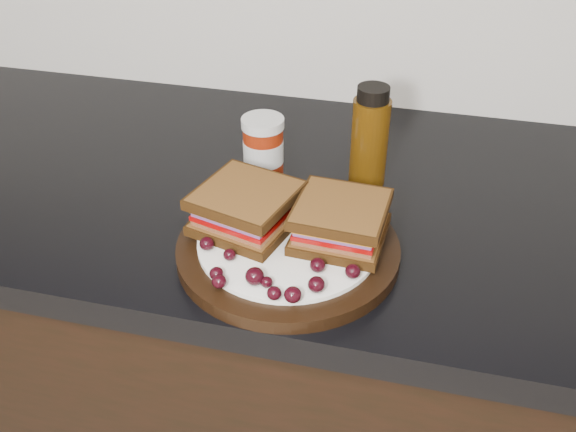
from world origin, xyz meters
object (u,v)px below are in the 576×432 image
Objects in this scene: plate at (288,249)px; oil_bottle at (370,136)px; sandwich_left at (246,208)px; condiment_jar at (263,147)px.

oil_bottle is (0.07, 0.20, 0.07)m from plate.
sandwich_left is at bearing -125.64° from oil_bottle.
oil_bottle is at bearing 69.58° from sandwich_left.
sandwich_left is 0.17m from condiment_jar.
sandwich_left is at bearing -81.71° from condiment_jar.
sandwich_left is 1.25× the size of condiment_jar.
oil_bottle reaches higher than plate.
oil_bottle reaches higher than condiment_jar.
condiment_jar is at bearing 114.27° from plate.
oil_bottle is (0.15, 0.02, 0.03)m from condiment_jar.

